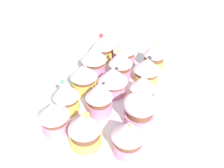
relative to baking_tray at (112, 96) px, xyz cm
name	(u,v)px	position (x,y,z in cm)	size (l,w,h in cm)	color
ground_plane	(112,102)	(0.00, 0.00, -2.10)	(180.00, 180.00, 3.00)	beige
baking_tray	(112,96)	(0.00, 0.00, 0.00)	(41.01, 26.77, 1.20)	silver
cupcake_0	(128,137)	(-14.47, -7.41, 4.56)	(5.87, 5.87, 7.80)	pink
cupcake_1	(140,109)	(-6.89, -7.85, 4.22)	(6.62, 6.62, 6.89)	pink
cupcake_2	(142,90)	(-0.48, -7.04, 4.09)	(5.55, 5.55, 6.91)	#EFC651
cupcake_3	(147,69)	(7.37, -6.58, 4.11)	(6.44, 6.44, 7.04)	#EFC651
cupcake_4	(154,56)	(13.61, -7.29, 4.38)	(5.40, 5.40, 7.69)	#EFC651
cupcake_5	(85,128)	(-14.94, 0.56, 4.50)	(6.17, 6.17, 8.10)	#EFC651
cupcake_6	(99,98)	(-6.29, 0.85, 4.53)	(5.72, 5.72, 7.83)	pink
cupcake_7	(115,80)	(0.75, -0.39, 4.33)	(6.77, 6.77, 7.32)	pink
cupcake_8	(120,63)	(7.15, 0.24, 4.68)	(5.86, 5.86, 8.06)	pink
cupcake_9	(125,50)	(13.82, 0.72, 4.43)	(6.21, 6.21, 7.40)	pink
cupcake_10	(54,116)	(-13.45, 7.56, 4.13)	(6.17, 6.17, 6.75)	pink
cupcake_11	(66,96)	(-7.66, 7.76, 4.39)	(5.67, 5.67, 7.64)	#EFC651
cupcake_12	(84,77)	(-0.21, 6.86, 4.15)	(6.38, 6.38, 7.11)	#EFC651
cupcake_13	(94,59)	(7.52, 7.19, 4.48)	(6.65, 6.65, 7.34)	pink
cupcake_14	(103,47)	(14.09, 6.91, 4.35)	(6.05, 6.05, 7.63)	#EFC651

